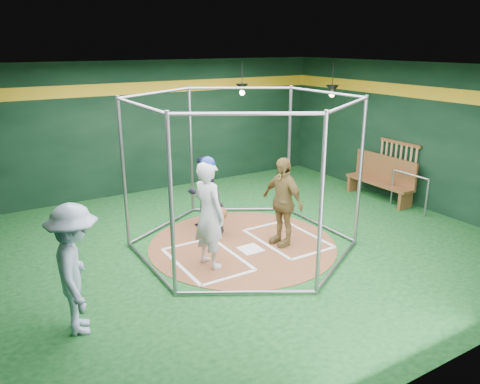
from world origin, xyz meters
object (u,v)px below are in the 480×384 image
batter_figure (209,213)px  visitor_leopard (282,202)px  dugout_bench (382,177)px  umpire (203,191)px

batter_figure → visitor_leopard: size_ratio=1.14×
dugout_bench → visitor_leopard: bearing=-166.0°
umpire → dugout_bench: (4.81, -0.78, -0.21)m
batter_figure → dugout_bench: (5.64, 1.09, -0.44)m
visitor_leopard → umpire: bearing=-162.1°
batter_figure → visitor_leopard: bearing=3.5°
umpire → dugout_bench: size_ratio=0.80×
visitor_leopard → umpire: visitor_leopard is taller
batter_figure → umpire: batter_figure is taller
dugout_bench → umpire: bearing=170.7°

